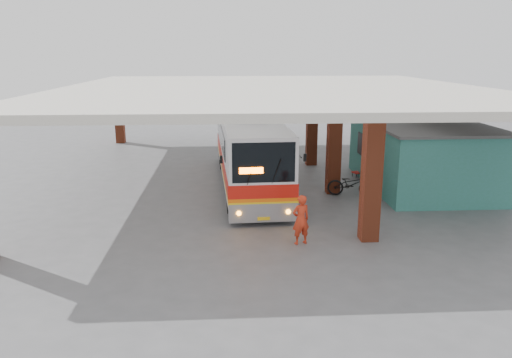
{
  "coord_description": "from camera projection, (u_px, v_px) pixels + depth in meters",
  "views": [
    {
      "loc": [
        -1.86,
        -19.07,
        6.33
      ],
      "look_at": [
        -0.73,
        0.0,
        1.46
      ],
      "focal_mm": 35.0,
      "sensor_mm": 36.0,
      "label": 1
    }
  ],
  "objects": [
    {
      "name": "ground",
      "position": [
        274.0,
        214.0,
        20.12
      ],
      "size": [
        90.0,
        90.0,
        0.0
      ],
      "primitive_type": "plane",
      "color": "#515154",
      "rests_on": "ground"
    },
    {
      "name": "brick_columns",
      "position": [
        294.0,
        139.0,
        24.5
      ],
      "size": [
        20.1,
        21.6,
        4.35
      ],
      "color": "brown",
      "rests_on": "ground"
    },
    {
      "name": "canopy_roof",
      "position": [
        273.0,
        89.0,
        25.32
      ],
      "size": [
        21.0,
        23.0,
        0.3
      ],
      "primitive_type": "cube",
      "color": "beige",
      "rests_on": "brick_columns"
    },
    {
      "name": "shop_building",
      "position": [
        421.0,
        154.0,
        24.03
      ],
      "size": [
        5.2,
        8.2,
        3.11
      ],
      "color": "#2F7764",
      "rests_on": "ground"
    },
    {
      "name": "coach_bus",
      "position": [
        248.0,
        150.0,
        23.99
      ],
      "size": [
        3.16,
        12.45,
        3.6
      ],
      "rotation": [
        0.0,
        0.0,
        0.05
      ],
      "color": "silver",
      "rests_on": "ground"
    },
    {
      "name": "motorcycle",
      "position": [
        351.0,
        184.0,
        22.51
      ],
      "size": [
        2.23,
        1.19,
        1.12
      ],
      "primitive_type": "imported",
      "rotation": [
        0.0,
        0.0,
        1.35
      ],
      "color": "black",
      "rests_on": "ground"
    },
    {
      "name": "pedestrian",
      "position": [
        301.0,
        220.0,
        16.78
      ],
      "size": [
        0.73,
        0.59,
        1.72
      ],
      "primitive_type": "imported",
      "rotation": [
        0.0,
        0.0,
        3.46
      ],
      "color": "red",
      "rests_on": "ground"
    },
    {
      "name": "red_chair",
      "position": [
        359.0,
        170.0,
        26.03
      ],
      "size": [
        0.56,
        0.56,
        0.84
      ],
      "rotation": [
        0.0,
        0.0,
        0.33
      ],
      "color": "red",
      "rests_on": "ground"
    }
  ]
}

